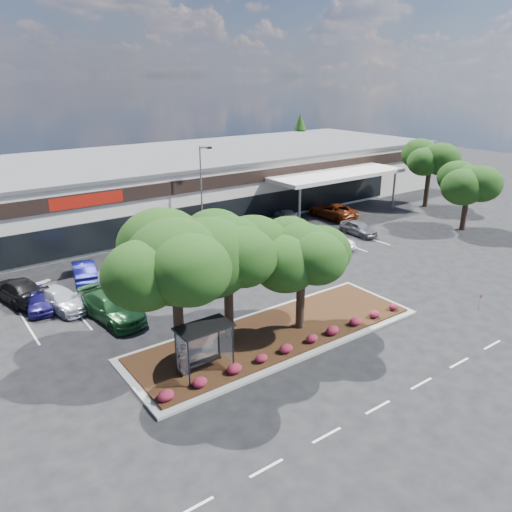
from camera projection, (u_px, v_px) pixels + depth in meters
ground at (351, 354)px, 27.20m from camera, size 160.00×160.00×0.00m
retail_store at (115, 189)px, 51.96m from camera, size 80.40×25.20×6.25m
landscape_island at (277, 334)px, 29.10m from camera, size 18.00×6.00×0.26m
lane_markings at (241, 292)px, 35.05m from camera, size 33.12×20.06×0.01m
shrub_row at (300, 343)px, 27.37m from camera, size 17.00×0.80×0.50m
bus_shelter at (203, 335)px, 24.52m from camera, size 2.75×1.55×2.59m
island_tree_west at (177, 292)px, 24.78m from camera, size 7.20×7.20×7.89m
island_tree_mid at (228, 277)px, 27.34m from camera, size 6.60×6.60×7.32m
island_tree_east at (301, 276)px, 28.55m from camera, size 5.80×5.80×6.50m
tree_east_near at (467, 197)px, 48.07m from camera, size 5.60×5.60×6.51m
tree_east_far at (429, 174)px, 56.73m from camera, size 6.40×6.40×7.62m
conifer_north_east at (300, 142)px, 77.93m from camera, size 3.96×3.96×9.00m
person_waiting at (183, 360)px, 24.50m from camera, size 0.74×0.58×1.80m
light_pole at (203, 200)px, 45.11m from camera, size 1.43×0.56×8.54m
survey_stake at (480, 300)px, 32.17m from camera, size 0.08×0.14×1.05m
car_0 at (38, 300)px, 32.26m from camera, size 2.07×4.07×1.33m
car_1 at (60, 299)px, 32.26m from camera, size 3.36×5.06×1.36m
car_2 at (112, 307)px, 30.89m from camera, size 2.95×5.72×1.59m
car_3 at (152, 279)px, 35.58m from camera, size 3.16×4.98×1.34m
car_4 at (224, 258)px, 39.08m from camera, size 2.63×5.12×1.67m
car_5 at (259, 260)px, 39.17m from camera, size 2.37×4.17×1.34m
car_6 at (320, 247)px, 41.88m from camera, size 2.89×5.30×1.46m
car_7 at (332, 241)px, 43.73m from camera, size 2.33×4.24×1.33m
car_8 at (359, 228)px, 47.31m from camera, size 1.77×4.06×1.36m
car_9 at (18, 290)px, 33.47m from camera, size 3.29×5.66×1.54m
car_10 at (84, 271)px, 36.86m from camera, size 2.48×4.68×1.47m
car_11 at (161, 258)px, 39.28m from camera, size 2.58×4.73×1.52m
car_12 at (191, 254)px, 40.24m from camera, size 3.19×4.88×1.54m
car_13 at (208, 241)px, 43.29m from camera, size 4.23×5.86×1.58m
car_14 at (236, 230)px, 46.18m from camera, size 3.98×6.29×1.62m
car_15 at (275, 232)px, 45.98m from camera, size 3.28×5.49×1.43m
car_16 at (287, 216)px, 50.91m from camera, size 3.50×5.02×1.59m
car_17 at (332, 211)px, 53.02m from camera, size 2.71×5.81×1.61m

